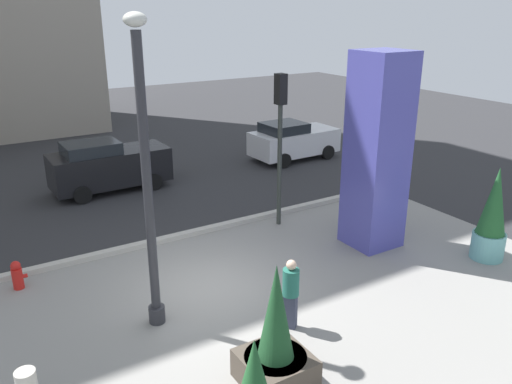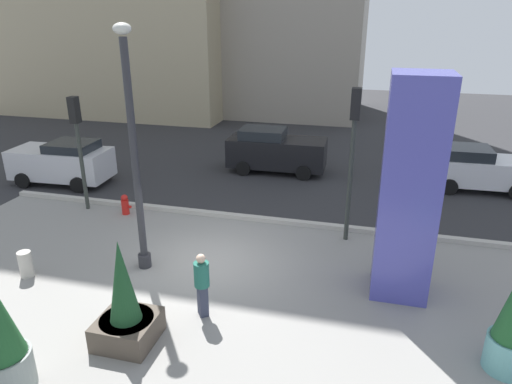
{
  "view_description": "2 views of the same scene",
  "coord_description": "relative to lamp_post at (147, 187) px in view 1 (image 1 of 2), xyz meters",
  "views": [
    {
      "loc": [
        -5.0,
        -10.3,
        6.65
      ],
      "look_at": [
        1.93,
        0.96,
        1.89
      ],
      "focal_mm": 36.53,
      "sensor_mm": 36.0,
      "label": 1
    },
    {
      "loc": [
        4.3,
        -11.11,
        6.77
      ],
      "look_at": [
        1.04,
        1.39,
        1.76
      ],
      "focal_mm": 32.67,
      "sensor_mm": 36.0,
      "label": 2
    }
  ],
  "objects": [
    {
      "name": "plaza_pavement",
      "position": [
        1.67,
        -1.3,
        -3.19
      ],
      "size": [
        18.0,
        10.0,
        0.02
      ],
      "primitive_type": "cube",
      "color": "gray",
      "rests_on": "ground_plane"
    },
    {
      "name": "ground_plane",
      "position": [
        1.67,
        4.7,
        -3.19
      ],
      "size": [
        60.0,
        60.0,
        0.0
      ],
      "primitive_type": "plane",
      "color": "#2D2D30"
    },
    {
      "name": "potted_plant_curbside",
      "position": [
        1.15,
        -3.01,
        -2.3
      ],
      "size": [
        1.23,
        1.23,
        2.46
      ],
      "color": "#4C4238",
      "rests_on": "ground_plane"
    },
    {
      "name": "curb_strip",
      "position": [
        1.67,
        3.82,
        -3.11
      ],
      "size": [
        18.0,
        0.24,
        0.16
      ],
      "primitive_type": "cube",
      "color": "#B7B2A8",
      "rests_on": "ground_plane"
    },
    {
      "name": "pedestrian_crossing",
      "position": [
        2.4,
        -1.7,
        -2.29
      ],
      "size": [
        0.51,
        0.51,
        1.63
      ],
      "color": "#33384C",
      "rests_on": "ground_plane"
    },
    {
      "name": "lamp_post",
      "position": [
        0.0,
        0.0,
        0.0
      ],
      "size": [
        0.44,
        0.44,
        6.55
      ],
      "color": "#2D2D33",
      "rests_on": "ground_plane"
    },
    {
      "name": "art_pillar_blue",
      "position": [
        6.91,
        0.57,
        -0.42
      ],
      "size": [
        1.37,
        1.37,
        5.55
      ],
      "primitive_type": "cube",
      "color": "#4C4CAD",
      "rests_on": "ground_plane"
    },
    {
      "name": "car_far_lane",
      "position": [
        10.16,
        9.11,
        -2.32
      ],
      "size": [
        4.05,
        2.14,
        1.74
      ],
      "color": "silver",
      "rests_on": "ground_plane"
    },
    {
      "name": "potted_plant_near_right",
      "position": [
        8.96,
        -1.86,
        -1.96
      ],
      "size": [
        0.89,
        0.89,
        2.65
      ],
      "color": "#6BB2B2",
      "rests_on": "ground_plane"
    },
    {
      "name": "traffic_light_corner",
      "position": [
        5.38,
        3.17,
        0.03
      ],
      "size": [
        0.28,
        0.42,
        4.77
      ],
      "color": "#333833",
      "rests_on": "ground_plane"
    },
    {
      "name": "car_curb_west",
      "position": [
        1.75,
        9.24,
        -2.21
      ],
      "size": [
        4.36,
        2.02,
        1.95
      ],
      "color": "black",
      "rests_on": "ground_plane"
    },
    {
      "name": "fire_hydrant",
      "position": [
        -2.39,
        3.18,
        -2.82
      ],
      "size": [
        0.36,
        0.26,
        0.75
      ],
      "color": "red",
      "rests_on": "ground_plane"
    }
  ]
}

